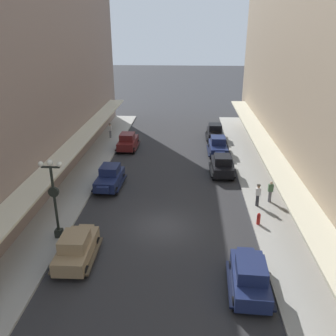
% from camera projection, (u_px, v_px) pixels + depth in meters
% --- Properties ---
extents(ground_plane, '(200.00, 200.00, 0.00)m').
position_uv_depth(ground_plane, '(163.00, 226.00, 23.93)').
color(ground_plane, '#2D2D30').
extents(sidewalk_left, '(3.00, 60.00, 0.15)m').
position_uv_depth(sidewalk_left, '(53.00, 222.00, 24.30)').
color(sidewalk_left, '#A8A59E').
rests_on(sidewalk_left, ground).
extents(sidewalk_right, '(3.00, 60.00, 0.15)m').
position_uv_depth(sidewalk_right, '(277.00, 229.00, 23.51)').
color(sidewalk_right, '#A8A59E').
rests_on(sidewalk_right, ground).
extents(parked_car_0, '(2.16, 4.27, 1.84)m').
position_uv_depth(parked_car_0, '(215.00, 132.00, 41.41)').
color(parked_car_0, black).
rests_on(parked_car_0, ground).
extents(parked_car_1, '(2.31, 4.32, 1.84)m').
position_uv_depth(parked_car_1, '(250.00, 276.00, 17.77)').
color(parked_car_1, '#19234C').
rests_on(parked_car_1, ground).
extents(parked_car_2, '(2.19, 4.28, 1.84)m').
position_uv_depth(parked_car_2, '(76.00, 247.00, 20.06)').
color(parked_car_2, '#997F5B').
rests_on(parked_car_2, ground).
extents(parked_car_3, '(2.22, 4.29, 1.84)m').
position_uv_depth(parked_car_3, '(128.00, 141.00, 38.27)').
color(parked_car_3, '#591919').
rests_on(parked_car_3, ground).
extents(parked_car_4, '(2.20, 4.28, 1.84)m').
position_uv_depth(parked_car_4, '(218.00, 146.00, 36.75)').
color(parked_car_4, '#19234C').
rests_on(parked_car_4, ground).
extents(parked_car_5, '(2.27, 4.31, 1.84)m').
position_uv_depth(parked_car_5, '(110.00, 177.00, 29.32)').
color(parked_car_5, '#19234C').
rests_on(parked_car_5, ground).
extents(parked_car_6, '(2.18, 4.27, 1.84)m').
position_uv_depth(parked_car_6, '(222.00, 164.00, 31.89)').
color(parked_car_6, black).
rests_on(parked_car_6, ground).
extents(lamp_post_with_clock, '(1.42, 0.44, 5.16)m').
position_uv_depth(lamp_post_with_clock, '(54.00, 196.00, 21.49)').
color(lamp_post_with_clock, black).
rests_on(lamp_post_with_clock, sidewalk_left).
extents(fire_hydrant, '(0.24, 0.24, 0.82)m').
position_uv_depth(fire_hydrant, '(259.00, 219.00, 23.79)').
color(fire_hydrant, '#B21E19').
rests_on(fire_hydrant, sidewalk_right).
extents(pedestrian_0, '(0.36, 0.28, 1.67)m').
position_uv_depth(pedestrian_0, '(110.00, 130.00, 41.81)').
color(pedestrian_0, slate).
rests_on(pedestrian_0, sidewalk_left).
extents(pedestrian_1, '(0.36, 0.28, 1.67)m').
position_uv_depth(pedestrian_1, '(258.00, 195.00, 26.05)').
color(pedestrian_1, '#2D2D33').
rests_on(pedestrian_1, sidewalk_right).
extents(pedestrian_2, '(0.36, 0.24, 1.64)m').
position_uv_depth(pedestrian_2, '(270.00, 191.00, 26.66)').
color(pedestrian_2, slate).
rests_on(pedestrian_2, sidewalk_right).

